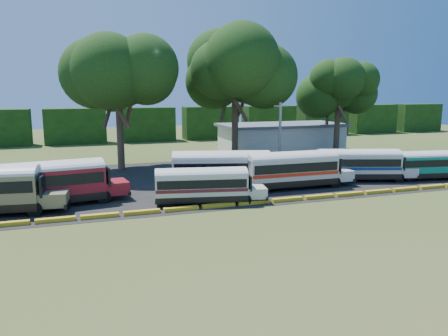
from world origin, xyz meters
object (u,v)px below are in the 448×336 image
object	(u,v)px
bus_teal	(430,163)
tree_west	(118,75)
bus_cream_west	(204,183)
bus_red	(48,180)
bus_white_red	(293,168)

from	to	relation	value
bus_teal	tree_west	distance (m)	34.75
bus_cream_west	tree_west	size ratio (longest dim) A/B	0.63
bus_cream_west	tree_west	bearing A→B (deg)	116.10
bus_cream_west	bus_teal	distance (m)	24.88
bus_red	tree_west	bearing A→B (deg)	56.11
bus_red	bus_teal	distance (m)	36.64
bus_white_red	bus_red	bearing A→B (deg)	179.21
bus_cream_west	bus_teal	world-z (taller)	bus_teal
bus_white_red	bus_teal	xyz separation A→B (m)	(15.38, -0.72, -0.28)
bus_teal	tree_west	xyz separation A→B (m)	(-29.63, 15.74, 9.08)
bus_cream_west	bus_teal	size ratio (longest dim) A/B	1.00
bus_red	bus_cream_west	bearing A→B (deg)	-23.40
bus_cream_west	bus_white_red	size ratio (longest dim) A/B	0.87
bus_teal	bus_cream_west	bearing A→B (deg)	-166.16
bus_white_red	bus_teal	bearing A→B (deg)	-2.20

